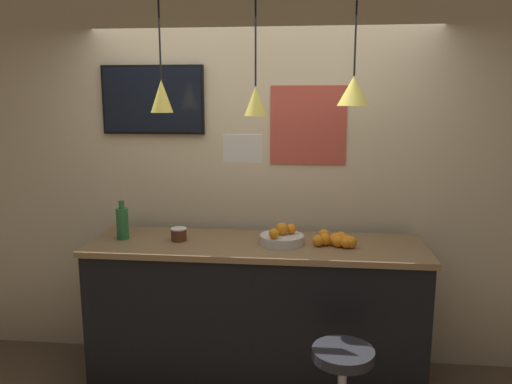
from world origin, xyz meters
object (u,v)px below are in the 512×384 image
(bar_stool, at_px, (342,383))
(fruit_bowl, at_px, (282,238))
(spread_jar, at_px, (179,234))
(juice_bottle, at_px, (122,223))
(mounted_tv, at_px, (153,100))

(bar_stool, xyz_separation_m, fruit_bowl, (-0.38, 0.63, 0.65))
(bar_stool, relative_size, spread_jar, 5.82)
(juice_bottle, xyz_separation_m, spread_jar, (0.40, 0.00, -0.07))
(mounted_tv, bearing_deg, spread_jar, -55.29)
(fruit_bowl, distance_m, spread_jar, 0.71)
(bar_stool, bearing_deg, juice_bottle, 156.76)
(bar_stool, height_order, juice_bottle, juice_bottle)
(bar_stool, height_order, spread_jar, spread_jar)
(juice_bottle, relative_size, mounted_tv, 0.36)
(spread_jar, bearing_deg, juice_bottle, 180.00)
(fruit_bowl, relative_size, juice_bottle, 1.08)
(fruit_bowl, relative_size, mounted_tv, 0.39)
(bar_stool, xyz_separation_m, mounted_tv, (-1.36, 1.03, 1.56))
(bar_stool, bearing_deg, mounted_tv, 142.86)
(fruit_bowl, bearing_deg, juice_bottle, 179.85)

